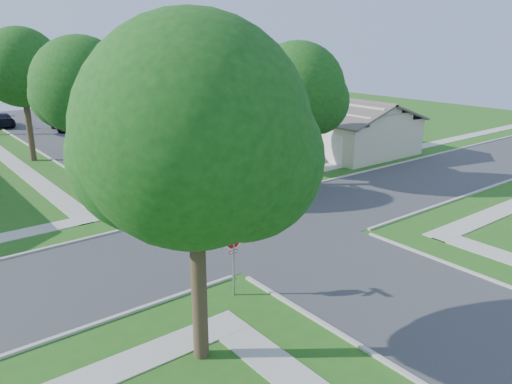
{
  "coord_description": "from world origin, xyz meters",
  "views": [
    {
      "loc": [
        -13.87,
        -17.74,
        8.83
      ],
      "look_at": [
        0.36,
        0.51,
        1.6
      ],
      "focal_mm": 35.0,
      "sensor_mm": 36.0,
      "label": 1
    }
  ],
  "objects": [
    {
      "name": "tree_sw_corner",
      "position": [
        -7.44,
        -6.99,
        6.26
      ],
      "size": [
        6.21,
        6.0,
        9.55
      ],
      "color": "#38281C",
      "rests_on": "ground"
    },
    {
      "name": "tree_e_far",
      "position": [
        4.75,
        34.01,
        5.98
      ],
      "size": [
        5.17,
        5.0,
        8.72
      ],
      "color": "#38281C",
      "rests_on": "ground"
    },
    {
      "name": "stop_sign_ne",
      "position": [
        4.7,
        4.7,
        2.03
      ],
      "size": [
        1.05,
        0.8,
        2.98
      ],
      "color": "gray",
      "rests_on": "ground"
    },
    {
      "name": "tree_e_near",
      "position": [
        4.75,
        9.01,
        5.64
      ],
      "size": [
        4.97,
        4.8,
        8.28
      ],
      "color": "#38281C",
      "rests_on": "ground"
    },
    {
      "name": "ground",
      "position": [
        0.0,
        0.0,
        0.0
      ],
      "size": [
        100.0,
        100.0,
        0.0
      ],
      "primitive_type": "plane",
      "color": "#215918",
      "rests_on": "ground"
    },
    {
      "name": "house_ne_far",
      "position": [
        15.99,
        29.0,
        1.52
      ],
      "size": [
        8.42,
        13.6,
        4.23
      ],
      "color": "#BEB496",
      "rests_on": "ground"
    },
    {
      "name": "car_curb_west",
      "position": [
        -3.2,
        38.45,
        0.71
      ],
      "size": [
        2.01,
        4.89,
        1.42
      ],
      "primitive_type": "imported",
      "rotation": [
        0.0,
        0.0,
        3.14
      ],
      "color": "black",
      "rests_on": "ground"
    },
    {
      "name": "tree_ne_corner",
      "position": [
        6.36,
        4.21,
        5.59
      ],
      "size": [
        5.8,
        5.6,
        8.66
      ],
      "color": "#38281C",
      "rests_on": "ground"
    },
    {
      "name": "tree_e_mid",
      "position": [
        4.76,
        21.01,
        6.25
      ],
      "size": [
        5.59,
        5.4,
        9.21
      ],
      "color": "#38281C",
      "rests_on": "ground"
    },
    {
      "name": "house_ne_near",
      "position": [
        15.99,
        11.0,
        1.52
      ],
      "size": [
        8.42,
        13.6,
        4.23
      ],
      "color": "#BEB496",
      "rests_on": "ground"
    },
    {
      "name": "driveway",
      "position": [
        7.9,
        7.1,
        0.03
      ],
      "size": [
        8.8,
        3.6,
        0.05
      ],
      "primitive_type": "cube",
      "color": "#9E9B91",
      "rests_on": "ground"
    },
    {
      "name": "stop_sign_sw",
      "position": [
        -4.7,
        -4.7,
        2.03
      ],
      "size": [
        1.05,
        0.8,
        2.98
      ],
      "color": "gray",
      "rests_on": "ground"
    },
    {
      "name": "tree_w_near",
      "position": [
        -4.64,
        9.01,
        6.12
      ],
      "size": [
        5.38,
        5.2,
        8.97
      ],
      "color": "#38281C",
      "rests_on": "ground"
    },
    {
      "name": "car_curb_east",
      "position": [
        1.2,
        32.45,
        0.79
      ],
      "size": [
        2.17,
        4.75,
        1.58
      ],
      "primitive_type": "imported",
      "rotation": [
        0.0,
        0.0,
        -0.07
      ],
      "color": "black",
      "rests_on": "ground"
    },
    {
      "name": "road_ns",
      "position": [
        0.0,
        0.0,
        0.0
      ],
      "size": [
        7.0,
        100.0,
        0.02
      ],
      "primitive_type": "cube",
      "color": "#333335",
      "rests_on": "ground"
    },
    {
      "name": "tree_w_mid",
      "position": [
        -4.64,
        21.01,
        6.49
      ],
      "size": [
        5.8,
        5.6,
        9.56
      ],
      "color": "#38281C",
      "rests_on": "ground"
    },
    {
      "name": "sidewalk_ne",
      "position": [
        6.1,
        26.0,
        0.02
      ],
      "size": [
        1.2,
        40.0,
        0.04
      ],
      "primitive_type": "cube",
      "color": "#9E9B91",
      "rests_on": "ground"
    },
    {
      "name": "car_driveway",
      "position": [
        10.36,
        8.7,
        0.66
      ],
      "size": [
        4.22,
        2.72,
        1.31
      ],
      "primitive_type": "imported",
      "rotation": [
        0.0,
        0.0,
        1.21
      ],
      "color": "#501910",
      "rests_on": "ground"
    }
  ]
}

